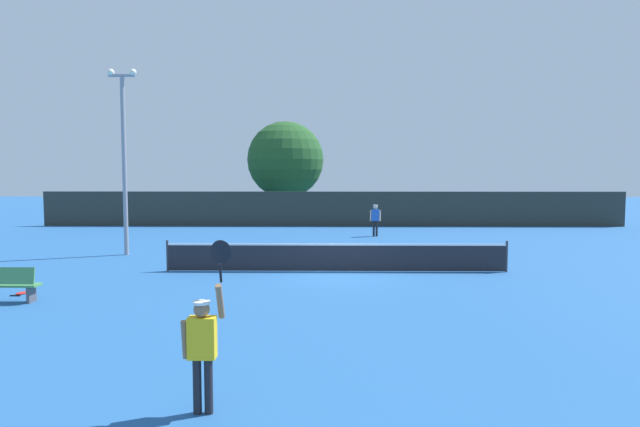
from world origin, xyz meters
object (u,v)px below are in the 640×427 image
object	(u,v)px
player_serving	(203,339)
courtside_bench	(3,284)
light_pole	(124,149)
large_tree	(285,160)
tennis_ball	(322,255)
spare_racket	(21,293)
parked_car_mid	(357,208)
player_receiving	(375,217)
parked_car_near	(296,206)

from	to	relation	value
player_serving	courtside_bench	distance (m)	9.29
player_serving	light_pole	distance (m)	16.43
light_pole	courtside_bench	bearing A→B (deg)	-90.82
courtside_bench	large_tree	bearing A→B (deg)	78.41
tennis_ball	spare_racket	xyz separation A→B (m)	(-8.32, -7.15, -0.01)
light_pole	parked_car_mid	size ratio (longest dim) A/B	1.72
spare_racket	courtside_bench	world-z (taller)	courtside_bench
courtside_bench	tennis_ball	bearing A→B (deg)	44.87
spare_racket	light_pole	size ratio (longest dim) A/B	0.07
light_pole	player_receiving	bearing A→B (deg)	31.73
courtside_bench	large_tree	distance (m)	26.84
player_serving	spare_racket	size ratio (longest dim) A/B	4.70
player_serving	parked_car_mid	distance (m)	33.51
player_receiving	large_tree	world-z (taller)	large_tree
player_serving	player_receiving	xyz separation A→B (m)	(4.28, 21.41, -0.02)
player_serving	player_receiving	bearing A→B (deg)	78.69
spare_racket	light_pole	world-z (taller)	light_pole
spare_racket	parked_car_near	xyz separation A→B (m)	(6.10, 27.70, 0.76)
light_pole	parked_car_near	xyz separation A→B (m)	(5.86, 20.42, -3.57)
player_receiving	tennis_ball	world-z (taller)	player_receiving
player_serving	spare_racket	world-z (taller)	player_serving
player_serving	spare_racket	distance (m)	10.13
spare_racket	large_tree	distance (m)	25.95
player_serving	light_pole	size ratio (longest dim) A/B	0.32
spare_racket	light_pole	bearing A→B (deg)	88.10
tennis_ball	courtside_bench	world-z (taller)	courtside_bench
player_serving	light_pole	xyz separation A→B (m)	(-6.59, 14.68, 3.29)
large_tree	parked_car_mid	bearing A→B (deg)	9.33
courtside_bench	parked_car_near	distance (m)	29.33
player_receiving	spare_racket	xyz separation A→B (m)	(-11.12, -14.00, -1.02)
large_tree	parked_car_mid	distance (m)	6.46
spare_racket	parked_car_mid	distance (m)	28.04
player_receiving	courtside_bench	world-z (taller)	player_receiving
parked_car_mid	large_tree	bearing A→B (deg)	-163.45
parked_car_mid	courtside_bench	bearing A→B (deg)	-104.38
spare_racket	courtside_bench	size ratio (longest dim) A/B	0.29
spare_racket	courtside_bench	distance (m)	1.12
player_receiving	parked_car_mid	xyz separation A→B (m)	(-0.35, 11.87, -0.26)
player_receiving	player_serving	bearing A→B (deg)	78.69
player_serving	parked_car_near	world-z (taller)	player_serving
courtside_bench	parked_car_near	size ratio (longest dim) A/B	0.41
tennis_ball	parked_car_near	size ratio (longest dim) A/B	0.02
light_pole	large_tree	size ratio (longest dim) A/B	1.06
tennis_ball	courtside_bench	size ratio (longest dim) A/B	0.04
spare_racket	player_receiving	bearing A→B (deg)	51.55
large_tree	parked_car_near	distance (m)	4.53
tennis_ball	large_tree	distance (m)	18.59
spare_racket	light_pole	xyz separation A→B (m)	(0.24, 7.28, 4.33)
player_serving	light_pole	world-z (taller)	light_pole
player_receiving	tennis_ball	size ratio (longest dim) A/B	24.81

